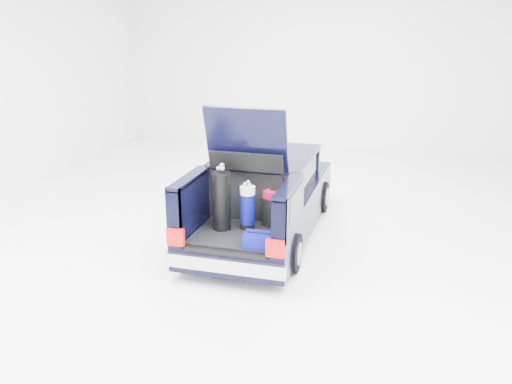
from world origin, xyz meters
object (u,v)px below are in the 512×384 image
(car, at_px, (265,196))
(blue_golf_bag, at_px, (248,207))
(black_golf_bag, at_px, (222,201))
(blue_duffel, at_px, (259,240))
(red_suitcase, at_px, (277,209))

(car, bearing_deg, blue_golf_bag, -86.55)
(black_golf_bag, distance_m, blue_duffel, 0.95)
(red_suitcase, bearing_deg, blue_golf_bag, -134.44)
(car, height_order, blue_golf_bag, car)
(car, xyz_separation_m, blue_golf_bag, (0.08, -1.38, 0.28))
(black_golf_bag, bearing_deg, red_suitcase, 0.48)
(black_golf_bag, height_order, blue_duffel, black_golf_bag)
(blue_golf_bag, distance_m, blue_duffel, 0.77)
(car, relative_size, red_suitcase, 7.50)
(car, bearing_deg, red_suitcase, -67.28)
(black_golf_bag, distance_m, blue_golf_bag, 0.41)
(red_suitcase, relative_size, blue_duffel, 1.41)
(red_suitcase, relative_size, blue_golf_bag, 0.80)
(red_suitcase, distance_m, black_golf_bag, 0.87)
(blue_duffel, bearing_deg, blue_golf_bag, 117.76)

